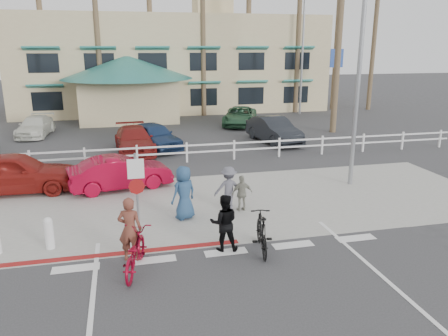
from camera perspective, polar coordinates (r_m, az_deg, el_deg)
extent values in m
plane|color=#333335|center=(11.89, 0.93, -12.26)|extent=(140.00, 140.00, 0.00)
cube|color=#333335|center=(10.23, 3.80, -17.35)|extent=(12.00, 16.00, 0.01)
cube|color=gray|center=(15.91, -3.05, -4.79)|extent=(22.00, 7.00, 0.01)
cube|color=#333335|center=(19.66, -5.13, -0.79)|extent=(40.00, 5.00, 0.01)
cube|color=#333335|center=(28.83, -7.87, 4.46)|extent=(50.00, 16.00, 0.01)
cube|color=maroon|center=(12.67, -13.98, -10.85)|extent=(7.00, 0.25, 0.02)
imported|color=maroon|center=(11.48, -11.60, -10.72)|extent=(1.18, 2.13, 1.06)
imported|color=brown|center=(11.91, -12.19, -7.83)|extent=(0.74, 0.59, 1.78)
imported|color=black|center=(12.30, 4.95, -8.36)|extent=(0.86, 1.96, 1.14)
imported|color=black|center=(12.23, 0.00, -7.16)|extent=(0.89, 0.75, 1.64)
imported|color=#565560|center=(15.19, 0.62, -2.68)|extent=(1.08, 0.72, 1.56)
imported|color=gray|center=(15.13, 2.36, -3.33)|extent=(0.78, 0.38, 1.28)
imported|color=navy|center=(14.42, -5.25, -3.24)|extent=(1.05, 0.93, 1.81)
imported|color=maroon|center=(17.93, -13.39, -0.60)|extent=(4.24, 2.21, 1.33)
imported|color=maroon|center=(18.82, -25.77, -0.54)|extent=(4.81, 2.07, 1.62)
imported|color=maroon|center=(23.94, -11.64, 3.61)|extent=(2.20, 4.77, 1.35)
imported|color=navy|center=(24.55, -9.12, 4.16)|extent=(3.28, 4.62, 1.46)
imported|color=black|center=(26.01, 6.52, 4.95)|extent=(2.29, 4.76, 1.50)
imported|color=silver|center=(30.26, -23.42, 5.01)|extent=(2.11, 4.36, 1.22)
imported|color=#2A593A|center=(31.59, 2.09, 6.77)|extent=(3.69, 5.16, 1.30)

